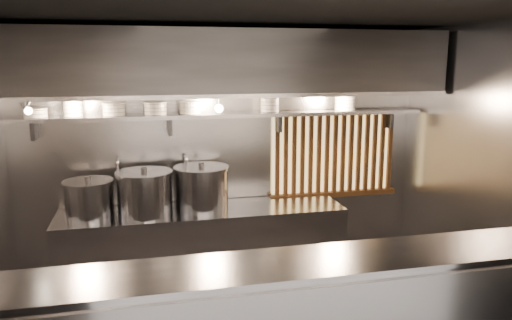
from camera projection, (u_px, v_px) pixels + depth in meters
name	position (u px, v px, depth m)	size (l,w,h in m)	color
ceiling	(254.00, 15.00, 3.90)	(4.50, 4.50, 0.00)	black
wall_back	(224.00, 156.00, 5.61)	(4.50, 4.50, 0.00)	gray
wall_right	(488.00, 175.00, 4.67)	(3.00, 3.00, 0.00)	gray
cooking_bench	(204.00, 250.00, 5.37)	(3.00, 0.70, 0.90)	#98989D
bowl_shelf	(227.00, 115.00, 5.34)	(4.40, 0.34, 0.04)	#98989D
exhaust_hood	(230.00, 63.00, 5.02)	(4.40, 0.81, 0.65)	#2D2D30
wood_screen	(334.00, 153.00, 5.85)	(1.56, 0.09, 1.04)	#EEBF6B
faucet_left	(119.00, 171.00, 5.24)	(0.04, 0.30, 0.50)	silver
faucet_right	(186.00, 168.00, 5.40)	(0.04, 0.30, 0.50)	silver
heat_lamp	(25.00, 104.00, 4.43)	(0.25, 0.35, 0.20)	#98989D
pendant_bulb	(219.00, 108.00, 5.19)	(0.09, 0.09, 0.19)	#2D2D30
stock_pot_left	(145.00, 193.00, 5.07)	(0.71, 0.71, 0.49)	#98989D
stock_pot_mid	(89.00, 199.00, 4.98)	(0.64, 0.64, 0.42)	#98989D
stock_pot_right	(202.00, 187.00, 5.28)	(0.64, 0.64, 0.50)	#98989D
bowl_stack_0	(35.00, 113.00, 4.90)	(0.24, 0.24, 0.09)	silver
bowl_stack_1	(73.00, 108.00, 4.97)	(0.20, 0.20, 0.17)	silver
bowl_stack_2	(114.00, 109.00, 5.06)	(0.24, 0.24, 0.13)	silver
bowl_stack_3	(155.00, 108.00, 5.16)	(0.24, 0.24, 0.13)	silver
bowl_stack_4	(190.00, 108.00, 5.24)	(0.24, 0.24, 0.13)	silver
bowl_stack_5	(270.00, 104.00, 5.43)	(0.22, 0.22, 0.17)	silver
bowl_stack_6	(345.00, 103.00, 5.62)	(0.24, 0.24, 0.17)	silver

